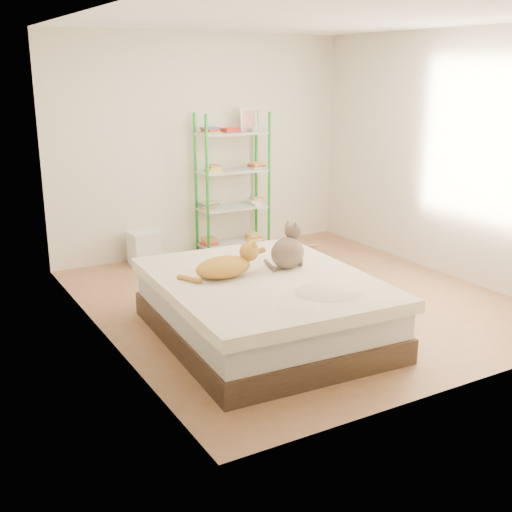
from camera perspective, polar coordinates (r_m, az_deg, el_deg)
room at (r=6.04m, az=3.76°, el=7.82°), size 3.81×4.21×2.61m
bed at (r=5.40m, az=0.66°, el=-4.55°), size 1.77×2.16×0.53m
orange_cat at (r=5.27m, az=-2.92°, el=-0.75°), size 0.58×0.31×0.23m
grey_cat at (r=5.51m, az=2.83°, el=0.91°), size 0.42×0.38×0.40m
shelf_unit at (r=7.86m, az=-2.04°, el=6.53°), size 0.88×0.36×1.74m
cardboard_box at (r=6.83m, az=2.26°, el=-0.72°), size 0.58×0.57×0.43m
white_bin at (r=7.51m, az=-9.91°, el=0.73°), size 0.37×0.33×0.40m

